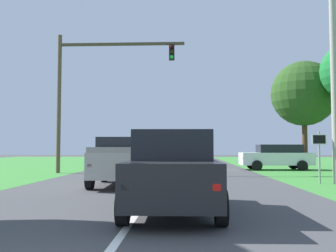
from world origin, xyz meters
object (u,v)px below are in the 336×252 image
Objects in this scene: pickup_truck_lead at (122,161)px; utility_pole_right at (334,60)px; traffic_light at (90,82)px; crossing_suv_far at (277,156)px; keep_moving_sign at (319,150)px; oak_tree_right at (304,94)px; red_suv_near at (173,170)px.

utility_pole_right reaches higher than pickup_truck_lead.
traffic_light is 1.75× the size of crossing_suv_far.
traffic_light is at bearing 151.95° from keep_moving_sign.
utility_pole_right reaches higher than traffic_light.
oak_tree_right is at bearing 75.69° from keep_moving_sign.
crossing_suv_far is at bearing 86.90° from keep_moving_sign.
crossing_suv_far is at bearing 51.17° from pickup_truck_lead.
utility_pole_right is (-1.96, -10.36, -0.02)m from oak_tree_right.
keep_moving_sign is 0.47× the size of crossing_suv_far.
oak_tree_right reaches higher than pickup_truck_lead.
oak_tree_right reaches higher than keep_moving_sign.
oak_tree_right is 0.72× the size of utility_pole_right.
oak_tree_right is (8.59, 17.49, 4.26)m from red_suv_near.
utility_pole_right is (0.13, -9.78, 4.34)m from crossing_suv_far.
traffic_light is at bearing 113.63° from pickup_truck_lead.
utility_pole_right is (0.66, -0.08, 3.82)m from keep_moving_sign.
pickup_truck_lead is at bearing -66.37° from traffic_light.
utility_pole_right is at bearing 47.07° from red_suv_near.
oak_tree_right is 4.87m from crossing_suv_far.
pickup_truck_lead is 8.30m from keep_moving_sign.
traffic_light reaches higher than pickup_truck_lead.
red_suv_near is 0.65× the size of oak_tree_right.
crossing_suv_far is (0.53, 9.71, -0.52)m from keep_moving_sign.
utility_pole_right reaches higher than oak_tree_right.
crossing_suv_far is at bearing -164.64° from oak_tree_right.
keep_moving_sign is 3.87m from utility_pole_right.
keep_moving_sign is 0.29× the size of oak_tree_right.
oak_tree_right is (13.98, 4.23, -0.23)m from traffic_light.
utility_pole_right is (8.87, 1.07, 4.25)m from pickup_truck_lead.
oak_tree_right is 10.54m from utility_pole_right.
traffic_light is at bearing 152.98° from utility_pole_right.
pickup_truck_lead is at bearing -128.83° from crossing_suv_far.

